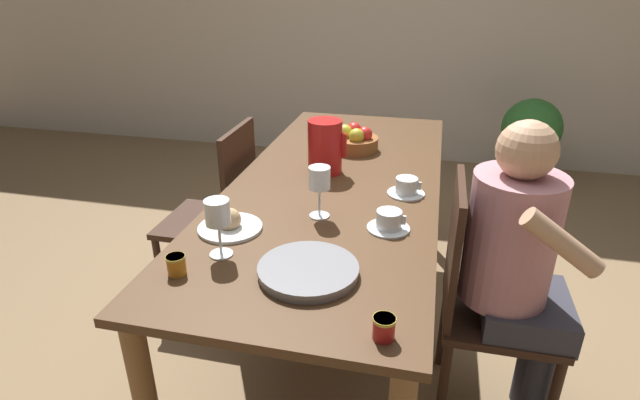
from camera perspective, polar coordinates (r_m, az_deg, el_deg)
name	(u,v)px	position (r m, az deg, el deg)	size (l,w,h in m)	color
ground_plane	(335,326)	(2.54, 1.68, -14.17)	(20.00, 20.00, 0.00)	#7F6647
wall_back	(398,8)	(4.51, 8.92, 20.82)	(10.00, 0.06, 2.60)	beige
dining_table	(337,201)	(2.17, 1.90, -0.11)	(0.86, 2.11, 0.78)	#472D19
chair_person_side	(481,298)	(1.96, 17.97, -10.60)	(0.42, 0.42, 0.94)	#331E14
chair_opposite	(220,213)	(2.53, -11.41, -1.47)	(0.42, 0.42, 0.94)	#331E14
person_seated	(518,259)	(1.84, 21.69, -6.24)	(0.39, 0.41, 1.18)	#33333D
red_pitcher	(325,146)	(2.18, 0.57, 6.14)	(0.17, 0.15, 0.24)	red
wine_glass_water	(319,180)	(1.76, -0.07, 2.27)	(0.08, 0.08, 0.19)	white
wine_glass_juice	(218,216)	(1.55, -11.62, -1.75)	(0.08, 0.08, 0.19)	white
teacup_near_person	(389,221)	(1.74, 7.87, -2.44)	(0.15, 0.15, 0.07)	silver
teacup_across	(406,187)	(2.02, 9.84, 1.43)	(0.15, 0.15, 0.07)	silver
serving_tray	(308,270)	(1.48, -1.35, -8.05)	(0.30, 0.30, 0.03)	gray
bread_plate	(230,224)	(1.75, -10.26, -2.70)	(0.22, 0.22, 0.08)	silver
jam_jar_amber	(176,264)	(1.54, -16.10, -7.04)	(0.06, 0.06, 0.06)	#C67A1E
jam_jar_red	(384,327)	(1.26, 7.32, -14.18)	(0.06, 0.06, 0.06)	#A81E1E
fruit_bowl	(355,140)	(2.49, 4.01, 6.84)	(0.23, 0.23, 0.13)	brown
potted_plant	(530,134)	(4.08, 22.92, 6.97)	(0.43, 0.43, 0.74)	#A8603D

